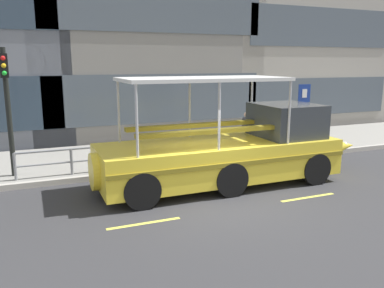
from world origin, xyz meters
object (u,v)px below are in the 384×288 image
parking_sign (303,105)px  duck_tour_boat (235,150)px  pedestrian_near_bow (246,126)px  traffic_light_pole (7,100)px

parking_sign → duck_tour_boat: 5.84m
duck_tour_boat → pedestrian_near_bow: size_ratio=6.21×
parking_sign → pedestrian_near_bow: 2.59m
parking_sign → duck_tour_boat: bearing=-148.6°
parking_sign → pedestrian_near_bow: (-2.27, 0.87, -0.91)m
parking_sign → traffic_light_pole: bearing=-179.1°
parking_sign → pedestrian_near_bow: parking_sign is taller
parking_sign → duck_tour_boat: size_ratio=0.29×
parking_sign → pedestrian_near_bow: bearing=158.9°
traffic_light_pole → pedestrian_near_bow: 9.31m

